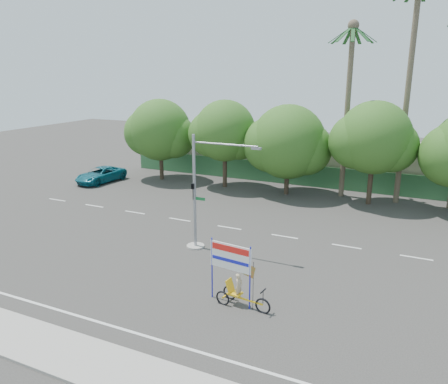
% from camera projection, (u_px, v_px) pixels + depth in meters
% --- Properties ---
extents(ground, '(120.00, 120.00, 0.00)m').
position_uv_depth(ground, '(201.00, 282.00, 22.56)').
color(ground, '#33302D').
rests_on(ground, ground).
extents(sidewalk_near, '(50.00, 2.40, 0.12)m').
position_uv_depth(sidewalk_near, '(105.00, 367.00, 15.99)').
color(sidewalk_near, gray).
rests_on(sidewalk_near, ground).
extents(fence, '(38.00, 0.08, 2.00)m').
position_uv_depth(fence, '(308.00, 176.00, 41.06)').
color(fence, '#336B3D').
rests_on(fence, ground).
extents(building_left, '(12.00, 8.00, 4.00)m').
position_uv_depth(building_left, '(231.00, 150.00, 48.79)').
color(building_left, '#B9A993').
rests_on(building_left, ground).
extents(building_right, '(14.00, 8.00, 3.60)m').
position_uv_depth(building_right, '(403.00, 166.00, 41.51)').
color(building_right, '#B9A993').
rests_on(building_right, ground).
extents(tree_far_left, '(7.14, 6.00, 7.96)m').
position_uv_depth(tree_far_left, '(160.00, 132.00, 42.72)').
color(tree_far_left, '#473828').
rests_on(tree_far_left, ground).
extents(tree_left, '(6.66, 5.60, 8.07)m').
position_uv_depth(tree_left, '(224.00, 133.00, 39.79)').
color(tree_left, '#473828').
rests_on(tree_left, ground).
extents(tree_center, '(7.62, 6.40, 7.85)m').
position_uv_depth(tree_center, '(287.00, 144.00, 37.50)').
color(tree_center, '#473828').
rests_on(tree_center, ground).
extents(tree_right, '(6.90, 5.80, 8.36)m').
position_uv_depth(tree_right, '(373.00, 140.00, 34.44)').
color(tree_right, '#473828').
rests_on(tree_right, ground).
extents(palm_tall, '(3.73, 3.79, 17.45)m').
position_uv_depth(palm_tall, '(410.00, 72.00, 33.51)').
color(palm_tall, '#70604C').
rests_on(palm_tall, ground).
extents(palm_short, '(3.73, 3.79, 14.45)m').
position_uv_depth(palm_short, '(348.00, 92.00, 35.78)').
color(palm_short, '#70604C').
rests_on(palm_short, ground).
extents(traffic_signal, '(4.72, 1.10, 7.00)m').
position_uv_depth(traffic_signal, '(199.00, 202.00, 26.15)').
color(traffic_signal, gray).
rests_on(traffic_signal, ground).
extents(trike_billboard, '(3.15, 0.89, 3.11)m').
position_uv_depth(trike_billboard, '(236.00, 280.00, 20.05)').
color(trike_billboard, black).
rests_on(trike_billboard, ground).
extents(pickup_truck, '(3.00, 5.49, 1.46)m').
position_uv_depth(pickup_truck, '(101.00, 175.00, 42.64)').
color(pickup_truck, '#0F5D6E').
rests_on(pickup_truck, ground).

